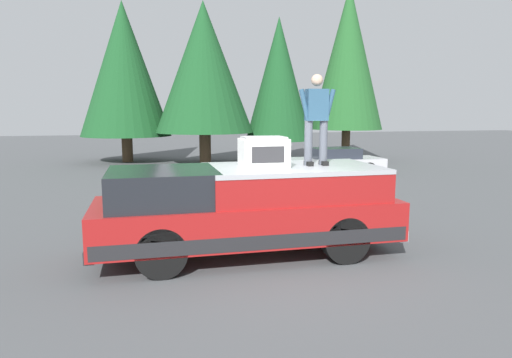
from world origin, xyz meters
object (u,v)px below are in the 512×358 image
Objects in this scene: person_on_truck_bed at (316,117)px; parked_car_silver at (333,162)px; pickup_truck at (247,209)px; compressor_unit at (264,152)px.

person_on_truck_bed reaches higher than parked_car_silver.
pickup_truck is at bearing 148.90° from parked_car_silver.
pickup_truck is 1.10m from compressor_unit.
pickup_truck reaches higher than parked_car_silver.
person_on_truck_bed is 0.41× the size of parked_car_silver.
person_on_truck_bed reaches higher than compressor_unit.
person_on_truck_bed is 10.46m from parked_car_silver.
compressor_unit is 0.20× the size of parked_car_silver.
compressor_unit is at bearing 93.89° from person_on_truck_bed.
parked_car_silver is (9.34, -5.63, -0.29)m from pickup_truck.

